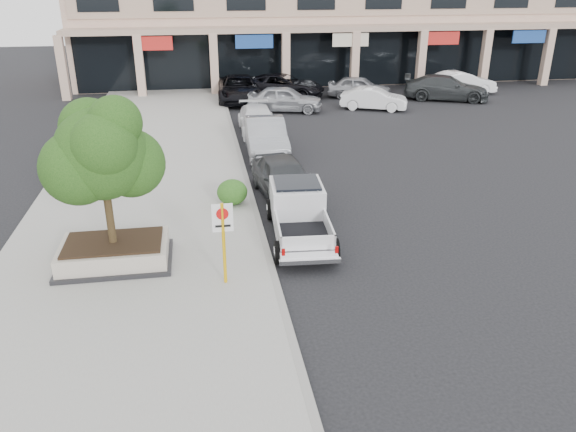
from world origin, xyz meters
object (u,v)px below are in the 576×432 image
object	(u,v)px
curb_car_b	(266,137)
no_parking_sign	(223,232)
lot_car_a	(285,99)
planter	(115,252)
planter_tree	(107,152)
lot_car_d	(283,86)
curb_car_d	(239,89)
lot_car_f	(461,83)
curb_car_c	(258,120)
pickup_truck	(300,215)
lot_car_e	(360,87)
lot_car_c	(446,88)
curb_car_a	(284,178)
lot_car_b	(374,99)

from	to	relation	value
curb_car_b	no_parking_sign	bearing A→B (deg)	-100.75
no_parking_sign	lot_car_a	bearing A→B (deg)	76.67
planter	planter_tree	size ratio (longest dim) A/B	0.80
no_parking_sign	lot_car_d	xyz separation A→B (m)	(5.47, 25.10, -0.84)
curb_car_d	lot_car_f	bearing A→B (deg)	1.78
planter_tree	lot_car_f	xyz separation A→B (m)	(20.90, 22.25, -2.61)
lot_car_d	curb_car_c	bearing A→B (deg)	-174.55
pickup_truck	lot_car_d	distance (m)	22.55
curb_car_c	curb_car_b	bearing A→B (deg)	-90.33
planter	no_parking_sign	distance (m)	3.67
curb_car_d	curb_car_c	bearing A→B (deg)	-85.05
lot_car_d	lot_car_f	size ratio (longest dim) A/B	1.17
planter	curb_car_c	xyz separation A→B (m)	(5.76, 14.29, 0.21)
curb_car_c	lot_car_d	world-z (taller)	lot_car_d
planter_tree	pickup_truck	distance (m)	6.15
no_parking_sign	lot_car_e	distance (m)	26.25
planter_tree	lot_car_f	size ratio (longest dim) A/B	0.82
planter	lot_car_e	world-z (taller)	lot_car_e
planter	pickup_truck	size ratio (longest dim) A/B	0.63
planter_tree	lot_car_d	distance (m)	24.91
no_parking_sign	lot_car_c	bearing A→B (deg)	54.24
curb_car_c	lot_car_a	size ratio (longest dim) A/B	1.03
planter_tree	curb_car_b	xyz separation A→B (m)	(5.57, 10.22, -2.58)
curb_car_d	lot_car_d	distance (m)	3.18
curb_car_c	curb_car_a	bearing A→B (deg)	-90.00
lot_car_e	curb_car_c	bearing A→B (deg)	156.11
no_parking_sign	curb_car_d	world-z (taller)	no_parking_sign
pickup_truck	lot_car_a	size ratio (longest dim) A/B	1.10
lot_car_f	lot_car_a	bearing A→B (deg)	100.12
lot_car_a	lot_car_b	distance (m)	5.59
lot_car_a	lot_car_f	bearing A→B (deg)	-61.26
curb_car_a	curb_car_d	world-z (taller)	curb_car_d
curb_car_d	lot_car_f	size ratio (longest dim) A/B	1.22
planter_tree	curb_car_c	world-z (taller)	planter_tree
curb_car_b	lot_car_d	size ratio (longest dim) A/B	0.89
curb_car_c	lot_car_f	distance (m)	17.31
pickup_truck	lot_car_b	xyz separation A→B (m)	(7.96, 17.68, -0.12)
curb_car_b	lot_car_f	xyz separation A→B (m)	(15.34, 12.04, -0.04)
planter	no_parking_sign	xyz separation A→B (m)	(3.07, -1.64, 1.16)
curb_car_d	lot_car_b	world-z (taller)	curb_car_d
lot_car_f	planter	bearing A→B (deg)	132.84
planter	curb_car_d	distance (m)	23.36
lot_car_f	lot_car_d	bearing A→B (deg)	81.22
planter	lot_car_d	world-z (taller)	lot_car_d
lot_car_c	lot_car_d	bearing A→B (deg)	97.59
pickup_truck	lot_car_e	bearing A→B (deg)	72.86
curb_car_b	lot_car_a	size ratio (longest dim) A/B	1.11
no_parking_sign	planter_tree	bearing A→B (deg)	148.64
planter_tree	lot_car_c	distance (m)	28.29
curb_car_b	lot_car_c	distance (m)	17.13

